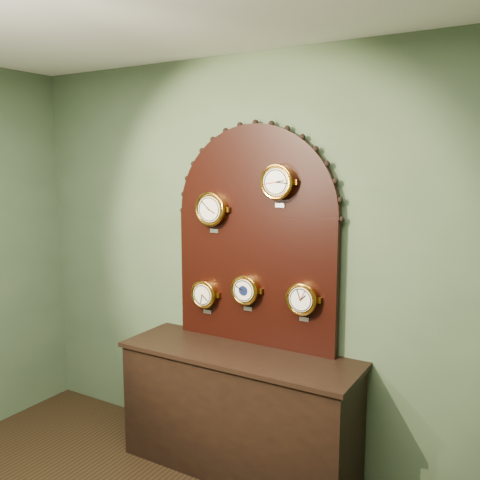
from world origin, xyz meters
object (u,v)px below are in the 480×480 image
Objects in this scene: roman_clock at (211,209)px; display_board at (255,230)px; shop_counter at (238,413)px; hygrometer at (205,294)px; arabic_clock at (278,182)px; barometer at (246,290)px; tide_clock at (302,299)px.

display_board is at bearing 12.23° from roman_clock.
display_board is at bearing 90.00° from shop_counter.
hygrometer is (-0.37, -0.07, -0.48)m from display_board.
display_board reaches higher than roman_clock.
barometer is (-0.24, 0.00, -0.74)m from arabic_clock.
display_board reaches higher than barometer.
display_board is at bearing 62.59° from barometer.
roman_clock is (-0.31, 0.15, 1.36)m from shop_counter.
barometer is 0.98× the size of tide_clock.
barometer is at bearing 179.90° from arabic_clock.
tide_clock reaches higher than hygrometer.
tide_clock is (0.39, 0.15, 0.81)m from shop_counter.
arabic_clock is at bearing -18.38° from display_board.
shop_counter is 0.85m from hygrometer.
tide_clock is at bearing -9.73° from display_board.
roman_clock reaches higher than tide_clock.
tide_clock is at bearing 0.00° from barometer.
barometer is at bearing 0.13° from roman_clock.
roman_clock reaches higher than shop_counter.
barometer is at bearing -180.00° from tide_clock.
hygrometer reaches higher than shop_counter.
arabic_clock is 0.76m from tide_clock.
shop_counter is at bearing -158.30° from tide_clock.
shop_counter is at bearing -26.38° from roman_clock.
display_board reaches higher than hygrometer.
barometer is (0.34, -0.00, 0.07)m from hygrometer.
barometer reaches higher than shop_counter.
display_board is 6.00× the size of hygrometer.
display_board is 0.34m from roman_clock.
hygrometer is (-0.06, 0.00, -0.61)m from roman_clock.
roman_clock is 0.55m from arabic_clock.
barometer is (-0.03, 0.15, 0.82)m from shop_counter.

